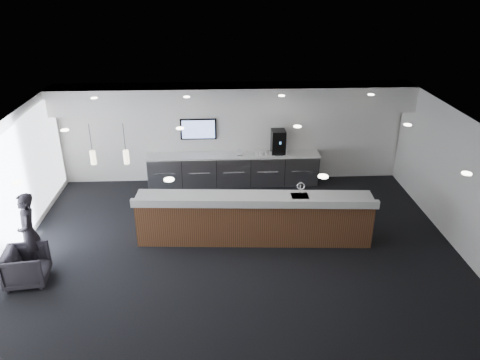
{
  "coord_description": "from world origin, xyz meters",
  "views": [
    {
      "loc": [
        -0.43,
        -9.09,
        5.97
      ],
      "look_at": [
        0.08,
        1.3,
        1.19
      ],
      "focal_mm": 35.0,
      "sensor_mm": 36.0,
      "label": 1
    }
  ],
  "objects_px": {
    "coffee_machine": "(278,142)",
    "lounge_guest": "(29,233)",
    "service_counter": "(254,218)",
    "armchair": "(27,266)"
  },
  "relations": [
    {
      "from": "lounge_guest",
      "to": "armchair",
      "type": "bearing_deg",
      "value": -19.0
    },
    {
      "from": "service_counter",
      "to": "coffee_machine",
      "type": "xyz_separation_m",
      "value": [
        0.95,
        3.22,
        0.72
      ]
    },
    {
      "from": "service_counter",
      "to": "lounge_guest",
      "type": "relative_size",
      "value": 3.13
    },
    {
      "from": "coffee_machine",
      "to": "lounge_guest",
      "type": "xyz_separation_m",
      "value": [
        -5.75,
        -4.15,
        -0.41
      ]
    },
    {
      "from": "armchair",
      "to": "lounge_guest",
      "type": "relative_size",
      "value": 0.47
    },
    {
      "from": "armchair",
      "to": "service_counter",
      "type": "bearing_deg",
      "value": -80.27
    },
    {
      "from": "service_counter",
      "to": "armchair",
      "type": "bearing_deg",
      "value": -159.81
    },
    {
      "from": "service_counter",
      "to": "coffee_machine",
      "type": "height_order",
      "value": "coffee_machine"
    },
    {
      "from": "coffee_machine",
      "to": "armchair",
      "type": "distance_m",
      "value": 7.42
    },
    {
      "from": "armchair",
      "to": "lounge_guest",
      "type": "xyz_separation_m",
      "value": [
        -0.03,
        0.49,
        0.51
      ]
    }
  ]
}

